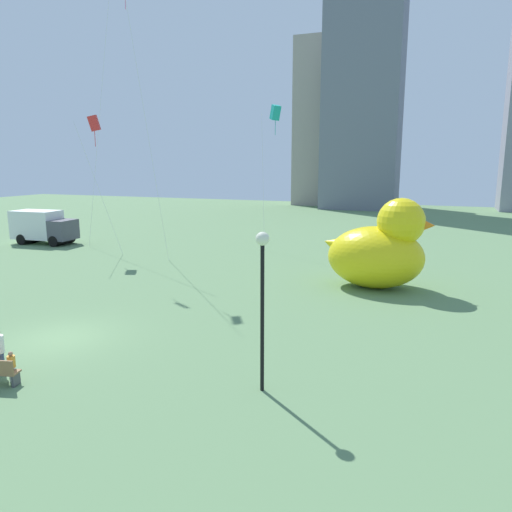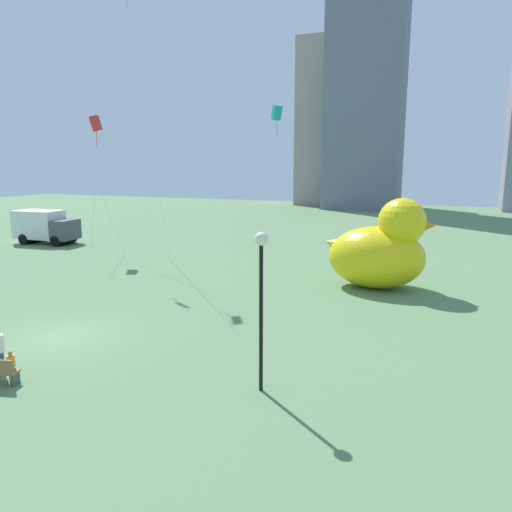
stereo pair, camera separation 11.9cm
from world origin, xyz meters
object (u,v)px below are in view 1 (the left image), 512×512
at_px(person_child, 12,365).
at_px(kite_pink, 127,0).
at_px(kite_teal, 275,113).
at_px(box_truck, 43,227).
at_px(kite_red, 94,124).
at_px(lamppost, 262,279).
at_px(giant_inflatable_duck, 380,250).

distance_m(person_child, kite_pink, 25.25).
distance_m(kite_pink, kite_teal, 12.93).
bearing_deg(kite_pink, kite_teal, 50.47).
bearing_deg(kite_pink, box_truck, 163.72).
bearing_deg(kite_red, lamppost, -41.07).
relative_size(person_child, lamppost, 0.21).
bearing_deg(kite_red, kite_pink, -22.00).
height_order(kite_red, kite_pink, kite_pink).
relative_size(giant_inflatable_duck, kite_teal, 0.54).
relative_size(lamppost, kite_red, 0.47).
bearing_deg(kite_teal, giant_inflatable_duck, -46.06).
relative_size(lamppost, kite_pink, 0.26).
height_order(person_child, giant_inflatable_duck, giant_inflatable_duck).
bearing_deg(box_truck, kite_teal, 14.74).
height_order(person_child, kite_teal, kite_teal).
height_order(person_child, lamppost, lamppost).
bearing_deg(kite_teal, kite_red, -150.60).
bearing_deg(lamppost, box_truck, 145.26).
height_order(giant_inflatable_duck, lamppost, giant_inflatable_duck).
xyz_separation_m(person_child, box_truck, (-19.52, 21.16, 0.87)).
bearing_deg(box_truck, kite_pink, -16.28).
distance_m(box_truck, kite_teal, 22.02).
distance_m(lamppost, kite_teal, 26.16).
height_order(kite_red, kite_teal, kite_teal).
bearing_deg(person_child, giant_inflatable_duck, 60.12).
bearing_deg(box_truck, lamppost, -34.74).
distance_m(lamppost, box_truck, 33.11).
distance_m(person_child, kite_teal, 28.13).
bearing_deg(giant_inflatable_duck, kite_red, 171.49).
bearing_deg(giant_inflatable_duck, person_child, -119.88).
height_order(person_child, kite_red, kite_red).
height_order(lamppost, kite_teal, kite_teal).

